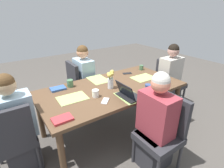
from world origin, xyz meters
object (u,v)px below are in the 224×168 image
(person_near_left_mid, at_px, (155,127))
(person_head_left_right_near, at_px, (17,130))
(person_far_left_near, at_px, (85,82))
(coffee_mug_near_left, at_px, (141,68))
(coffee_mug_centre_right, at_px, (148,88))
(laptop_near_left_mid, at_px, (128,94))
(coffee_mug_centre_left, at_px, (96,93))
(chair_far_left_near, at_px, (79,83))
(flower_vase, at_px, (110,79))
(chair_near_left_mid, at_px, (164,130))
(chair_head_left_right_near, at_px, (13,138))
(dining_table, at_px, (112,92))
(chair_head_right_left_far, at_px, (168,79))
(book_blue_cover, at_px, (58,89))
(phone_silver, at_px, (105,101))
(person_head_right_left_far, at_px, (169,80))
(coffee_mug_near_right, at_px, (70,83))
(book_red_cover, at_px, (62,119))
(phone_black, at_px, (127,73))

(person_near_left_mid, height_order, person_head_left_right_near, same)
(person_far_left_near, relative_size, person_head_left_right_near, 1.00)
(coffee_mug_near_left, relative_size, coffee_mug_centre_right, 0.86)
(person_far_left_near, bearing_deg, coffee_mug_centre_right, -73.21)
(person_head_left_right_near, distance_m, laptop_near_left_mid, 1.34)
(laptop_near_left_mid, distance_m, coffee_mug_centre_left, 0.41)
(chair_far_left_near, distance_m, person_head_left_right_near, 1.42)
(person_near_left_mid, xyz_separation_m, coffee_mug_near_left, (0.81, 1.11, 0.25))
(flower_vase, bearing_deg, chair_near_left_mid, -80.12)
(chair_head_left_right_near, height_order, coffee_mug_centre_right, chair_head_left_right_near)
(person_far_left_near, xyz_separation_m, flower_vase, (0.01, -0.83, 0.34))
(dining_table, height_order, chair_head_right_left_far, chair_head_right_left_far)
(chair_far_left_near, distance_m, coffee_mug_near_left, 1.16)
(person_head_left_right_near, distance_m, book_blue_cover, 0.72)
(person_head_left_right_near, distance_m, coffee_mug_near_left, 2.14)
(laptop_near_left_mid, relative_size, coffee_mug_centre_left, 3.42)
(flower_vase, bearing_deg, phone_silver, -134.20)
(person_head_right_left_far, xyz_separation_m, flower_vase, (-1.34, -0.03, 0.34))
(flower_vase, bearing_deg, laptop_near_left_mid, -85.50)
(coffee_mug_centre_right, bearing_deg, person_near_left_mid, -123.75)
(dining_table, bearing_deg, phone_silver, -136.47)
(person_far_left_near, xyz_separation_m, coffee_mug_near_right, (-0.44, -0.46, 0.26))
(coffee_mug_near_right, distance_m, phone_silver, 0.66)
(flower_vase, bearing_deg, person_head_left_right_near, 177.83)
(dining_table, xyz_separation_m, chair_head_left_right_near, (-1.32, -0.04, -0.16))
(person_far_left_near, bearing_deg, chair_near_left_mid, -84.76)
(chair_far_left_near, relative_size, person_head_left_right_near, 0.75)
(chair_head_left_right_near, xyz_separation_m, coffee_mug_near_left, (2.17, 0.35, 0.27))
(chair_head_right_left_far, height_order, person_head_left_right_near, person_head_left_right_near)
(phone_silver, bearing_deg, chair_near_left_mid, -98.11)
(flower_vase, distance_m, coffee_mug_near_left, 0.95)
(person_near_left_mid, xyz_separation_m, flower_vase, (-0.07, 0.79, 0.34))
(chair_near_left_mid, bearing_deg, person_near_left_mid, 141.24)
(laptop_near_left_mid, height_order, coffee_mug_centre_left, laptop_near_left_mid)
(person_head_left_right_near, distance_m, coffee_mug_near_right, 0.88)
(laptop_near_left_mid, bearing_deg, chair_head_right_left_far, 18.27)
(person_far_left_near, xyz_separation_m, book_blue_cover, (-0.62, -0.45, 0.22))
(person_far_left_near, height_order, chair_head_left_right_near, person_far_left_near)
(book_red_cover, bearing_deg, phone_silver, 7.91)
(person_near_left_mid, bearing_deg, book_red_cover, 153.72)
(coffee_mug_near_right, bearing_deg, flower_vase, -39.47)
(person_head_right_left_far, height_order, book_blue_cover, person_head_right_left_far)
(chair_far_left_near, relative_size, person_far_left_near, 0.75)
(coffee_mug_near_left, xyz_separation_m, coffee_mug_near_right, (-1.33, 0.05, 0.01))
(laptop_near_left_mid, xyz_separation_m, coffee_mug_centre_left, (-0.33, 0.25, 0.00))
(chair_far_left_near, relative_size, coffee_mug_near_right, 8.69)
(phone_black, bearing_deg, book_red_cover, 46.42)
(person_head_left_right_near, relative_size, coffee_mug_centre_left, 12.79)
(chair_head_right_left_far, xyz_separation_m, coffee_mug_near_right, (-1.85, 0.26, 0.28))
(dining_table, height_order, laptop_near_left_mid, laptop_near_left_mid)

